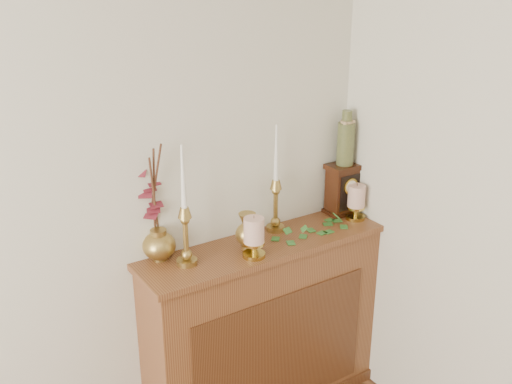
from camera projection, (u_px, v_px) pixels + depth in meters
console_shelf at (264, 332)px, 2.97m from camera, size 1.24×0.34×0.93m
candlestick_left at (185, 227)px, 2.53m from camera, size 0.09×0.09×0.54m
candlestick_center at (276, 197)px, 2.86m from camera, size 0.09×0.09×0.53m
bud_vase at (247, 232)px, 2.70m from camera, size 0.11×0.11×0.18m
ginger_jar at (152, 206)px, 2.57m from camera, size 0.22×0.23×0.54m
pillar_candle_left at (254, 235)px, 2.62m from camera, size 0.10×0.10×0.20m
pillar_candle_right at (356, 200)px, 3.01m from camera, size 0.10×0.10×0.19m
ivy_garland at (312, 230)px, 2.88m from camera, size 0.34×0.15×0.07m
mantel_clock at (343, 189)px, 3.08m from camera, size 0.18×0.13×0.26m
ceramic_vase at (346, 141)px, 2.99m from camera, size 0.09×0.09×0.28m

